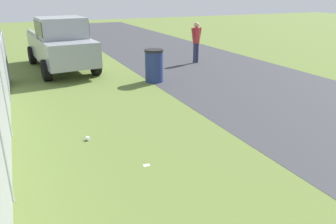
{
  "coord_description": "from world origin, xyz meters",
  "views": [
    {
      "loc": [
        1.8,
        2.66,
        2.99
      ],
      "look_at": [
        6.22,
        0.62,
        1.2
      ],
      "focal_mm": 35.01,
      "sensor_mm": 36.0,
      "label": 1
    }
  ],
  "objects": [
    {
      "name": "pickup_truck",
      "position": [
        15.48,
        1.06,
        1.1
      ],
      "size": [
        5.21,
        2.37,
        2.09
      ],
      "rotation": [
        0.0,
        0.0,
        3.22
      ],
      "color": "#93999E",
      "rests_on": "ground"
    },
    {
      "name": "trash_bin",
      "position": [
        12.21,
        -1.59,
        0.57
      ],
      "size": [
        0.65,
        0.65,
        1.13
      ],
      "color": "navy",
      "rests_on": "ground"
    },
    {
      "name": "pedestrian",
      "position": [
        14.46,
        -4.52,
        1.03
      ],
      "size": [
        0.3,
        0.56,
        1.76
      ],
      "rotation": [
        0.0,
        0.0,
        3.4
      ],
      "color": "#2D3351",
      "rests_on": "ground"
    },
    {
      "name": "fence_section",
      "position": [
        7.9,
        3.06,
        0.94
      ],
      "size": [
        13.23,
        0.07,
        1.74
      ],
      "color": "#9EA3A8",
      "rests_on": "ground"
    },
    {
      "name": "litter_cup_far_scatter",
      "position": [
        8.3,
        1.56,
        0.04
      ],
      "size": [
        0.12,
        0.12,
        0.08
      ],
      "primitive_type": "cylinder",
      "rotation": [
        0.0,
        1.57,
        3.59
      ],
      "color": "white",
      "rests_on": "ground"
    },
    {
      "name": "litter_wrapper_midfield_b",
      "position": [
        6.77,
        0.81,
        0.0
      ],
      "size": [
        0.09,
        0.12,
        0.01
      ],
      "primitive_type": "cube",
      "rotation": [
        0.0,
        0.0,
        4.69
      ],
      "color": "silver",
      "rests_on": "ground"
    }
  ]
}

